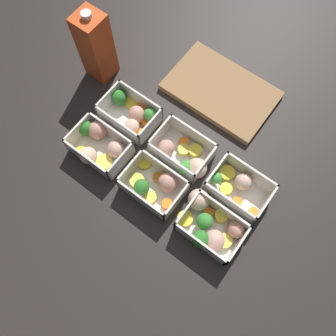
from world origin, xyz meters
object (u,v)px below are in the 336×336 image
Objects in this scene: container_far_right at (237,186)px; container_far_center at (185,156)px; container_near_left at (98,144)px; container_near_center at (155,185)px; container_near_right at (210,224)px; container_far_left at (132,114)px; juice_carton at (96,47)px.

container_far_center is at bearing -174.83° from container_far_right.
container_near_left and container_near_center have the same top height.
container_near_center is (0.17, 0.00, -0.00)m from container_near_left.
container_far_right is (-0.00, 0.11, -0.00)m from container_near_right.
container_near_left is 0.12m from container_far_left.
container_far_center is (0.01, 0.10, 0.00)m from container_near_center.
container_near_center and container_far_left have the same top height.
container_near_right is 0.17m from container_far_center.
juice_carton reaches higher than container_near_center.
juice_carton is at bearing 157.73° from container_far_left.
container_far_right is at bearing 35.79° from container_near_center.
container_far_left is 1.01× the size of container_far_right.
container_near_right is (0.33, -0.00, 0.00)m from container_near_left.
container_near_right is 0.11m from container_far_right.
container_near_center is 0.37m from juice_carton.
container_far_left and container_far_center have the same top height.
container_far_center is 1.10× the size of container_far_right.
container_near_center is 1.08× the size of container_far_right.
juice_carton is (-0.16, 0.06, 0.07)m from container_far_left.
juice_carton is (-0.15, 0.18, 0.07)m from container_near_left.
juice_carton is at bearing 150.69° from container_near_center.
container_near_left is 0.94× the size of container_near_right.
container_near_center is at bearing -144.21° from container_far_right.
container_near_center is 0.19m from container_far_right.
container_near_left and container_far_center have the same top height.
juice_carton reaches higher than container_near_left.
container_near_right is at bearing -0.11° from container_near_center.
container_near_center is 0.75× the size of juice_carton.
container_near_left is 0.96× the size of container_far_center.
container_near_left is at bearing -50.97° from juice_carton.
juice_carton reaches higher than container_far_center.
container_near_center is 0.20m from container_far_left.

